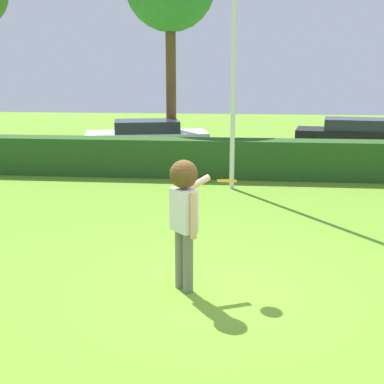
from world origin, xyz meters
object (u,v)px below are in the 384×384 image
object	(u,v)px
person	(184,206)
frisbee	(227,181)
parked_car_black	(355,134)
parked_car_white	(147,136)
lamppost	(234,30)

from	to	relation	value
person	frisbee	world-z (taller)	person
parked_car_black	parked_car_white	bearing A→B (deg)	-168.55
parked_car_white	frisbee	bearing A→B (deg)	-73.47
frisbee	parked_car_black	size ratio (longest dim) A/B	0.06
lamppost	parked_car_black	distance (m)	8.33
lamppost	parked_car_white	world-z (taller)	lamppost
person	lamppost	distance (m)	7.02
frisbee	lamppost	bearing A→B (deg)	91.29
frisbee	parked_car_white	xyz separation A→B (m)	(-3.28, 11.07, -0.79)
person	lamppost	world-z (taller)	lamppost
parked_car_white	parked_car_black	distance (m)	7.53
parked_car_white	person	bearing A→B (deg)	-76.51
person	lamppost	xyz separation A→B (m)	(0.41, 6.47, 2.69)
lamppost	parked_car_white	xyz separation A→B (m)	(-3.15, 4.93, -3.20)
lamppost	parked_car_white	size ratio (longest dim) A/B	1.59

